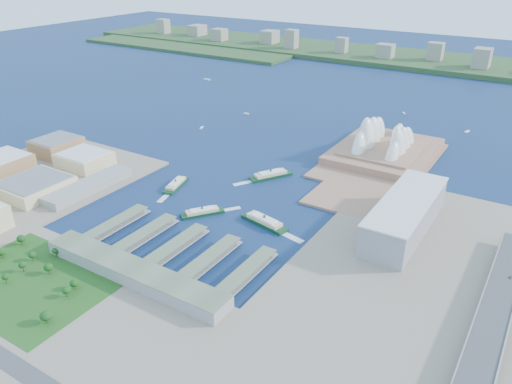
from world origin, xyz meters
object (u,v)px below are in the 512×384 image
Objects in this scene: toaster_building at (405,215)px; ferry_b at (271,173)px; ferry_d at (264,220)px; car_c at (510,277)px; opera_house at (386,135)px; ferry_a at (176,183)px; ferry_c at (202,211)px.

toaster_building reaches higher than ferry_b.
ferry_d is 14.10× the size of car_c.
opera_house reaches higher than ferry_b.
opera_house is 268.66m from ferry_d.
ferry_b is at bearing 30.44° from ferry_a.
opera_house reaches higher than toaster_building.
opera_house reaches higher than ferry_c.
ferry_b is 1.18× the size of ferry_c.
ferry_c is at bearing -174.75° from car_c.
car_c is (314.49, 28.91, 10.77)m from ferry_c.
toaster_building is at bearing -65.77° from opera_house.
ferry_b is at bearing -59.73° from ferry_c.
car_c is at bearing 12.46° from ferry_b.
toaster_building is 198.19m from ferry_b.
car_c reaches higher than ferry_a.
opera_house is at bearing -75.98° from ferry_c.
opera_house reaches higher than car_c.
opera_house reaches higher than ferry_d.
ferry_b is 1.00× the size of ferry_d.
opera_house is 43.58× the size of car_c.
ferry_d is (-44.03, -263.70, -26.49)m from opera_house.
toaster_building is at bearing -122.00° from ferry_c.
opera_house is at bearing 114.23° from toaster_building.
opera_house is 3.64× the size of ferry_c.
ferry_a is (-189.36, -240.58, -27.21)m from opera_house.
toaster_building reaches higher than ferry_a.
toaster_building reaches higher than ferry_d.
toaster_building is at bearing -6.51° from ferry_a.
ferry_d is 243.48m from car_c.
ferry_a reaches higher than ferry_c.
ferry_c is 73.69m from ferry_d.
ferry_d is (71.46, 18.01, 0.83)m from ferry_c.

